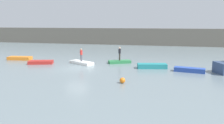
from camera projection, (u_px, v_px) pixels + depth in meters
ground_plane at (77, 68)px, 26.03m from camera, size 120.00×120.00×0.00m
embankment_wall at (122, 37)px, 53.12m from camera, size 80.00×1.20×3.87m
rowboat_orange at (20, 58)px, 32.03m from camera, size 3.36×1.67×0.45m
rowboat_red at (41, 62)px, 28.93m from camera, size 3.26×2.11×0.42m
rowboat_white at (81, 63)px, 28.75m from camera, size 3.60×2.67×0.36m
rowboat_green at (120, 62)px, 29.41m from camera, size 3.05×2.26×0.35m
rowboat_teal at (152, 66)px, 26.06m from camera, size 3.49×1.79×0.54m
rowboat_blue at (189, 70)px, 24.12m from camera, size 3.26×1.49×0.48m
person_dark_shirt at (120, 53)px, 29.21m from camera, size 0.32×0.32×1.76m
person_red_shirt at (81, 54)px, 28.56m from camera, size 0.32×0.32×1.63m
mooring_buoy at (122, 80)px, 19.72m from camera, size 0.50×0.50×0.50m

